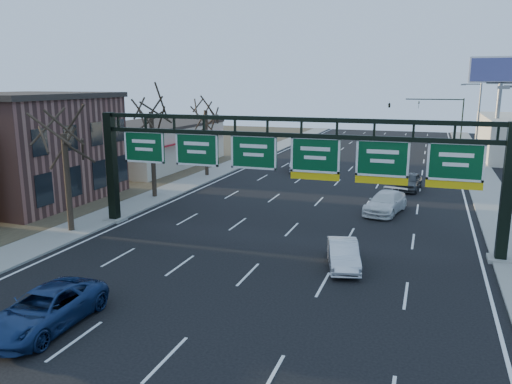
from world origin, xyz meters
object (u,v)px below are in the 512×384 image
at_px(sign_gantry, 287,162).
at_px(car_white_wagon, 386,203).
at_px(car_blue_suv, 45,309).
at_px(car_silver_sedan, 343,254).

xyz_separation_m(sign_gantry, car_white_wagon, (5.02, 8.20, -3.89)).
bearing_deg(sign_gantry, car_blue_suv, -112.30).
height_order(car_blue_suv, car_white_wagon, car_white_wagon).
distance_m(car_blue_suv, car_silver_sedan, 13.83).
relative_size(car_silver_sedan, car_white_wagon, 0.80).
bearing_deg(car_blue_suv, car_silver_sedan, 45.48).
height_order(sign_gantry, car_blue_suv, sign_gantry).
height_order(car_blue_suv, car_silver_sedan, car_blue_suv).
height_order(car_silver_sedan, car_white_wagon, car_white_wagon).
bearing_deg(car_white_wagon, sign_gantry, -109.53).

